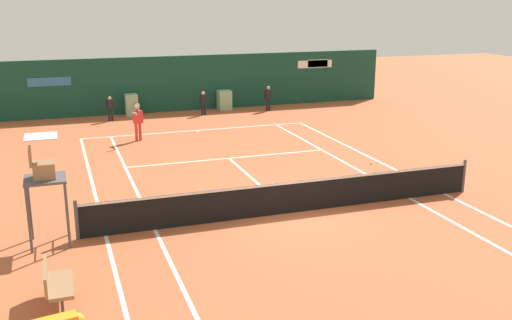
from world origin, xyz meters
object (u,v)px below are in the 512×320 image
(umpire_chair, at_px, (44,174))
(player_on_baseline, at_px, (138,120))
(player_bench, at_px, (55,282))
(ball_kid_right_post, at_px, (203,101))
(ball_kid_left_post, at_px, (110,107))
(tennis_ball_near_service_line, at_px, (371,163))
(ball_kid_centre_post, at_px, (268,97))

(umpire_chair, relative_size, player_on_baseline, 1.57)
(player_bench, xyz_separation_m, ball_kid_right_post, (7.82, 18.68, 0.22))
(player_bench, xyz_separation_m, player_on_baseline, (3.68, 13.88, 0.44))
(ball_kid_left_post, bearing_deg, ball_kid_right_post, 178.00)
(player_on_baseline, bearing_deg, tennis_ball_near_service_line, 124.10)
(ball_kid_centre_post, bearing_deg, tennis_ball_near_service_line, 89.52)
(player_on_baseline, relative_size, ball_kid_centre_post, 1.31)
(umpire_chair, height_order, tennis_ball_near_service_line, umpire_chair)
(player_on_baseline, bearing_deg, ball_kid_left_post, -96.65)
(ball_kid_left_post, distance_m, tennis_ball_near_service_line, 14.28)
(ball_kid_right_post, bearing_deg, tennis_ball_near_service_line, 106.39)
(player_on_baseline, relative_size, tennis_ball_near_service_line, 26.49)
(tennis_ball_near_service_line, bearing_deg, ball_kid_right_post, 107.37)
(player_bench, distance_m, ball_kid_left_post, 18.92)
(umpire_chair, distance_m, ball_kid_centre_post, 19.29)
(ball_kid_left_post, relative_size, ball_kid_right_post, 0.99)
(player_bench, relative_size, ball_kid_left_post, 1.02)
(ball_kid_centre_post, height_order, tennis_ball_near_service_line, ball_kid_centre_post)
(tennis_ball_near_service_line, bearing_deg, ball_kid_left_post, 126.31)
(ball_kid_centre_post, relative_size, tennis_ball_near_service_line, 20.22)
(ball_kid_left_post, distance_m, ball_kid_centre_post, 8.54)
(umpire_chair, distance_m, player_on_baseline, 11.26)
(player_bench, xyz_separation_m, tennis_ball_near_service_line, (11.42, 7.19, -0.47))
(player_on_baseline, height_order, ball_kid_left_post, player_on_baseline)
(player_bench, bearing_deg, tennis_ball_near_service_line, 122.20)
(ball_kid_right_post, distance_m, tennis_ball_near_service_line, 12.07)
(player_bench, xyz_separation_m, ball_kid_left_post, (2.97, 18.68, 0.21))
(ball_kid_left_post, distance_m, ball_kid_right_post, 4.85)
(player_on_baseline, height_order, ball_kid_right_post, player_on_baseline)
(player_bench, distance_m, tennis_ball_near_service_line, 13.50)
(umpire_chair, height_order, ball_kid_right_post, umpire_chair)
(player_bench, height_order, ball_kid_left_post, ball_kid_left_post)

